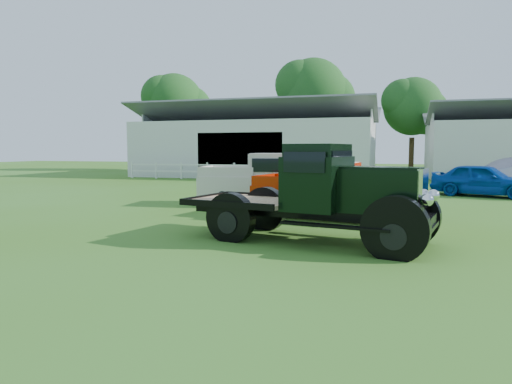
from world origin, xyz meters
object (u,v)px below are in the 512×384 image
(vintage_flatbed, at_px, (313,193))
(red_pickup, at_px, (330,190))
(white_pickup, at_px, (269,180))
(misc_car_blue, at_px, (483,180))

(vintage_flatbed, xyz_separation_m, red_pickup, (-0.11, 3.60, -0.24))
(vintage_flatbed, relative_size, white_pickup, 1.07)
(white_pickup, height_order, misc_car_blue, white_pickup)
(white_pickup, distance_m, misc_car_blue, 10.26)
(red_pickup, bearing_deg, white_pickup, 147.10)
(vintage_flatbed, bearing_deg, white_pickup, 124.91)
(vintage_flatbed, bearing_deg, red_pickup, 102.83)
(vintage_flatbed, height_order, red_pickup, vintage_flatbed)
(vintage_flatbed, height_order, white_pickup, vintage_flatbed)
(vintage_flatbed, distance_m, misc_car_blue, 13.40)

